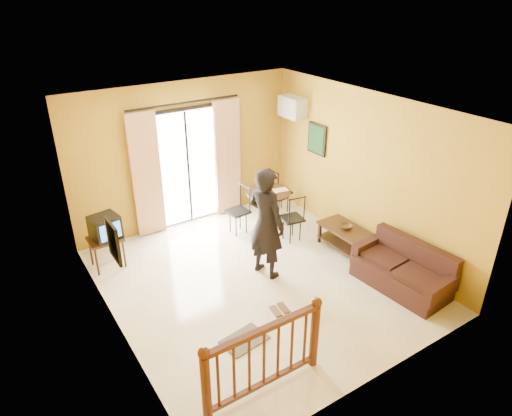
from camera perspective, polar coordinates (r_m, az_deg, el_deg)
ground at (r=7.54m, az=0.17°, el=-8.98°), size 5.00×5.00×0.00m
room_shell at (r=6.69m, az=0.18°, el=2.96°), size 5.00×5.00×5.00m
balcony_door at (r=8.87m, az=-8.48°, el=5.15°), size 2.25×0.14×2.46m
tv_table at (r=8.04m, az=-18.30°, el=-4.05°), size 0.55×0.46×0.55m
television at (r=7.91m, az=-18.36°, el=-2.29°), size 0.50×0.47×0.40m
picture_left at (r=5.80m, az=-17.38°, el=-4.01°), size 0.05×0.42×0.52m
dining_table at (r=8.90m, az=1.54°, el=1.22°), size 0.87×0.87×0.73m
water_jug at (r=8.85m, az=0.79°, el=3.17°), size 0.15×0.15×0.29m
serving_tray at (r=8.88m, az=3.10°, el=2.27°), size 0.31×0.23×0.02m
dining_chairs at (r=9.06m, az=1.75°, el=-2.38°), size 1.63×1.51×0.95m
air_conditioner at (r=9.21m, az=4.55°, el=12.46°), size 0.31×0.60×0.40m
botanical_print at (r=8.94m, az=7.62°, el=8.53°), size 0.05×0.50×0.60m
coffee_table at (r=8.35m, az=11.05°, el=-3.32°), size 0.54×0.98×0.43m
bowl at (r=8.26m, az=11.24°, el=-2.31°), size 0.24×0.24×0.07m
sofa at (r=7.61m, az=17.97°, el=-7.51°), size 0.84×1.63×0.76m
standing_person at (r=7.23m, az=1.27°, el=-1.93°), size 0.61×0.78×1.87m
stair_balustrade at (r=5.47m, az=1.01°, el=-17.74°), size 1.63×0.13×1.04m
doormat at (r=6.45m, az=-1.46°, el=-16.15°), size 0.65×0.48×0.02m
sandals at (r=6.93m, az=2.97°, el=-12.55°), size 0.28×0.26×0.03m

